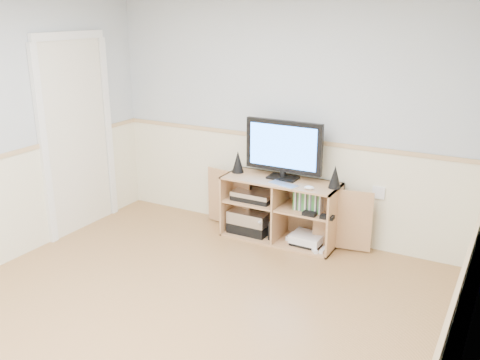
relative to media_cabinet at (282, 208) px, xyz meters
name	(u,v)px	position (x,y,z in m)	size (l,w,h in m)	color
room	(154,173)	(-0.12, -1.93, 0.88)	(4.04, 4.54, 2.54)	tan
media_cabinet	(282,208)	(0.00, 0.00, 0.00)	(1.86, 0.45, 0.65)	tan
monitor	(284,148)	(0.00, -0.01, 0.64)	(0.81, 0.18, 0.60)	black
speaker_left	(238,162)	(-0.50, -0.03, 0.43)	(0.12, 0.12, 0.23)	black
speaker_right	(335,177)	(0.56, -0.03, 0.43)	(0.12, 0.12, 0.22)	black
keyboard	(283,185)	(0.09, -0.19, 0.32)	(0.30, 0.12, 0.01)	silver
mouse	(309,188)	(0.36, -0.19, 0.34)	(0.10, 0.06, 0.04)	white
av_components	(252,214)	(-0.32, -0.05, -0.11)	(0.51, 0.32, 0.47)	black
game_consoles	(306,239)	(0.31, -0.07, -0.26)	(0.45, 0.30, 0.11)	white
game_cases	(309,201)	(0.32, -0.07, 0.15)	(0.28, 0.14, 0.19)	#3F8C3F
wall_outlet	(379,193)	(0.93, 0.18, 0.27)	(0.12, 0.03, 0.12)	white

